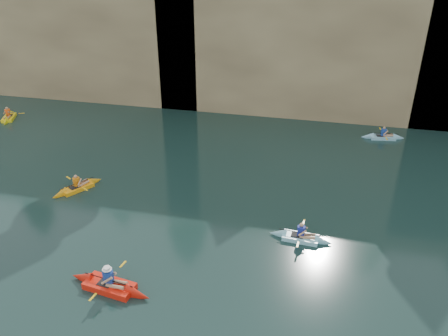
# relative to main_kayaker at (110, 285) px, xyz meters

# --- Properties ---
(ground) EXTENTS (160.00, 160.00, 0.00)m
(ground) POSITION_rel_main_kayaker_xyz_m (4.54, -1.11, -0.18)
(ground) COLOR black
(ground) RESTS_ON ground
(cliff) EXTENTS (70.00, 16.00, 12.00)m
(cliff) POSITION_rel_main_kayaker_xyz_m (4.54, 28.89, 5.82)
(cliff) COLOR tan
(cliff) RESTS_ON ground
(cliff_slab_west) EXTENTS (26.00, 2.40, 10.56)m
(cliff_slab_west) POSITION_rel_main_kayaker_xyz_m (-15.46, 21.49, 5.10)
(cliff_slab_west) COLOR tan
(cliff_slab_west) RESTS_ON ground
(cliff_slab_center) EXTENTS (24.00, 2.40, 11.40)m
(cliff_slab_center) POSITION_rel_main_kayaker_xyz_m (6.54, 21.49, 5.52)
(cliff_slab_center) COLOR tan
(cliff_slab_center) RESTS_ON ground
(sea_cave_west) EXTENTS (4.50, 1.00, 4.00)m
(sea_cave_west) POSITION_rel_main_kayaker_xyz_m (-13.46, 20.84, 1.82)
(sea_cave_west) COLOR black
(sea_cave_west) RESTS_ON ground
(sea_cave_center) EXTENTS (3.50, 1.00, 3.20)m
(sea_cave_center) POSITION_rel_main_kayaker_xyz_m (0.54, 20.84, 1.42)
(sea_cave_center) COLOR black
(sea_cave_center) RESTS_ON ground
(sea_cave_east) EXTENTS (5.00, 1.00, 4.50)m
(sea_cave_east) POSITION_rel_main_kayaker_xyz_m (14.54, 20.84, 2.07)
(sea_cave_east) COLOR black
(sea_cave_east) RESTS_ON ground
(main_kayaker) EXTENTS (3.62, 2.39, 1.32)m
(main_kayaker) POSITION_rel_main_kayaker_xyz_m (0.00, 0.00, 0.00)
(main_kayaker) COLOR red
(main_kayaker) RESTS_ON ground
(kayaker_orange) EXTENTS (2.11, 2.89, 1.12)m
(kayaker_orange) POSITION_rel_main_kayaker_xyz_m (-5.24, 6.70, -0.04)
(kayaker_orange) COLOR #FC9D0F
(kayaker_orange) RESTS_ON ground
(kayaker_ltblue_near) EXTENTS (2.88, 2.23, 1.12)m
(kayaker_ltblue_near) POSITION_rel_main_kayaker_xyz_m (6.97, 4.91, -0.04)
(kayaker_ltblue_near) COLOR #8DD9ED
(kayaker_ltblue_near) RESTS_ON ground
(kayaker_yellow) EXTENTS (2.21, 2.98, 1.21)m
(kayaker_yellow) POSITION_rel_main_kayaker_xyz_m (-16.00, 15.27, -0.03)
(kayaker_yellow) COLOR yellow
(kayaker_yellow) RESTS_ON ground
(kayaker_ltblue_mid) EXTENTS (3.00, 2.20, 1.11)m
(kayaker_ltblue_mid) POSITION_rel_main_kayaker_xyz_m (11.58, 17.89, -0.04)
(kayaker_ltblue_mid) COLOR #7DBAD2
(kayaker_ltblue_mid) RESTS_ON ground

